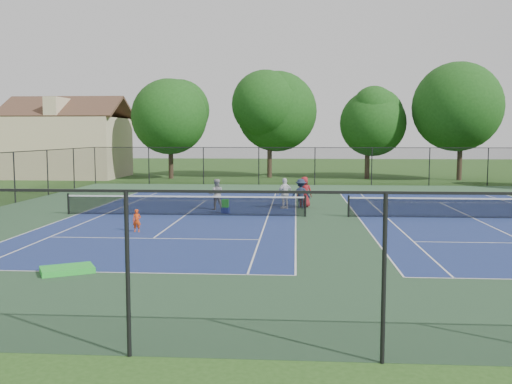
# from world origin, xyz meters

# --- Properties ---
(ground) EXTENTS (140.00, 140.00, 0.00)m
(ground) POSITION_xyz_m (0.00, 0.00, 0.00)
(ground) COLOR #234716
(ground) RESTS_ON ground
(court_pad) EXTENTS (36.00, 36.00, 0.01)m
(court_pad) POSITION_xyz_m (0.00, 0.00, 0.00)
(court_pad) COLOR #2A4B31
(court_pad) RESTS_ON ground
(tennis_court_left) EXTENTS (12.00, 23.83, 1.07)m
(tennis_court_left) POSITION_xyz_m (-7.00, 0.00, 0.10)
(tennis_court_left) COLOR navy
(tennis_court_left) RESTS_ON ground
(tennis_court_right) EXTENTS (12.00, 23.83, 1.07)m
(tennis_court_right) POSITION_xyz_m (7.00, 0.00, 0.10)
(tennis_court_right) COLOR navy
(tennis_court_right) RESTS_ON ground
(perimeter_fence) EXTENTS (36.08, 36.08, 3.02)m
(perimeter_fence) POSITION_xyz_m (0.00, 0.00, 1.60)
(perimeter_fence) COLOR black
(perimeter_fence) RESTS_ON ground
(tree_back_a) EXTENTS (6.80, 6.80, 9.15)m
(tree_back_a) POSITION_xyz_m (-13.00, 24.00, 6.04)
(tree_back_a) COLOR #2D2116
(tree_back_a) RESTS_ON ground
(tree_back_b) EXTENTS (7.60, 7.60, 10.03)m
(tree_back_b) POSITION_xyz_m (-4.00, 26.00, 6.60)
(tree_back_b) COLOR #2D2116
(tree_back_b) RESTS_ON ground
(tree_back_c) EXTENTS (6.00, 6.00, 8.40)m
(tree_back_c) POSITION_xyz_m (5.00, 25.00, 5.48)
(tree_back_c) COLOR #2D2116
(tree_back_c) RESTS_ON ground
(tree_back_d) EXTENTS (7.80, 7.80, 10.37)m
(tree_back_d) POSITION_xyz_m (13.00, 24.00, 6.82)
(tree_back_d) COLOR #2D2116
(tree_back_d) RESTS_ON ground
(clapboard_house) EXTENTS (10.80, 8.10, 7.65)m
(clapboard_house) POSITION_xyz_m (-23.00, 25.00, 3.09)
(clapboard_house) COLOR tan
(clapboard_house) RESTS_ON ground
(child_player) EXTENTS (0.36, 0.25, 0.95)m
(child_player) POSITION_xyz_m (-8.04, -4.94, 0.47)
(child_player) COLOR #F44510
(child_player) RESTS_ON ground
(instructor) EXTENTS (0.87, 0.72, 1.66)m
(instructor) POSITION_xyz_m (-5.76, 2.30, 0.83)
(instructor) COLOR gray
(instructor) RESTS_ON ground
(bystander_a) EXTENTS (1.04, 0.89, 1.68)m
(bystander_a) POSITION_xyz_m (-2.10, 2.97, 0.84)
(bystander_a) COLOR silver
(bystander_a) RESTS_ON ground
(bystander_b) EXTENTS (1.06, 0.64, 1.61)m
(bystander_b) POSITION_xyz_m (-1.24, 3.26, 0.81)
(bystander_b) COLOR #192237
(bystander_b) RESTS_ON ground
(bystander_c) EXTENTS (0.87, 0.60, 1.71)m
(bystander_c) POSITION_xyz_m (-1.04, 3.71, 0.85)
(bystander_c) COLOR maroon
(bystander_c) RESTS_ON ground
(ball_crate) EXTENTS (0.41, 0.33, 0.32)m
(ball_crate) POSITION_xyz_m (-5.10, 0.87, 0.16)
(ball_crate) COLOR navy
(ball_crate) RESTS_ON ground
(ball_hopper) EXTENTS (0.34, 0.28, 0.40)m
(ball_hopper) POSITION_xyz_m (-5.10, 0.87, 0.52)
(ball_hopper) COLOR green
(ball_hopper) RESTS_ON ball_crate
(green_tarp) EXTENTS (1.73, 1.53, 0.16)m
(green_tarp) POSITION_xyz_m (-8.13, -11.94, 0.09)
(green_tarp) COLOR green
(green_tarp) RESTS_ON ground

